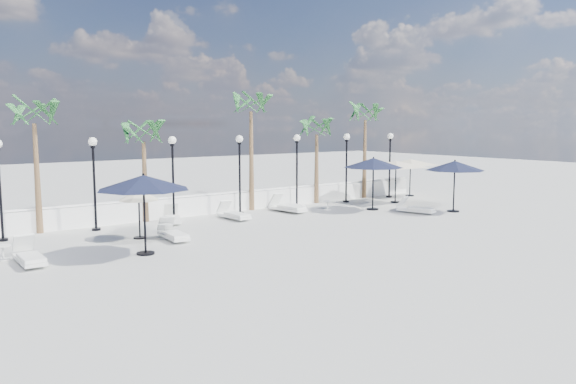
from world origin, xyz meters
TOP-DOWN VIEW (x-y plane):
  - ground at (0.00, 0.00)m, footprint 100.00×100.00m
  - balustrade at (0.00, 7.50)m, footprint 26.00×0.30m
  - lamppost_1 at (-7.00, 6.50)m, footprint 0.36×0.36m
  - lamppost_2 at (-3.50, 6.50)m, footprint 0.36×0.36m
  - lamppost_3 at (0.00, 6.50)m, footprint 0.36×0.36m
  - lamppost_4 at (3.50, 6.50)m, footprint 0.36×0.36m
  - lamppost_5 at (7.00, 6.50)m, footprint 0.36×0.36m
  - lamppost_6 at (10.50, 6.50)m, footprint 0.36×0.36m
  - palm_0 at (-9.00, 7.30)m, footprint 2.60×2.60m
  - palm_1 at (-4.50, 7.30)m, footprint 2.60×2.60m
  - palm_2 at (1.20, 7.30)m, footprint 2.60×2.60m
  - palm_3 at (5.50, 7.30)m, footprint 2.60×2.60m
  - palm_4 at (9.20, 7.30)m, footprint 2.60×2.60m
  - lounger_0 at (-10.52, 2.11)m, footprint 0.68×2.03m
  - lounger_1 at (-3.71, 6.22)m, footprint 1.27×2.02m
  - lounger_2 at (-1.03, 5.42)m, footprint 0.78×2.00m
  - lounger_3 at (-5.28, 2.83)m, footprint 0.78×1.98m
  - lounger_4 at (2.23, 5.63)m, footprint 1.00×2.21m
  - lounger_5 at (2.72, 6.22)m, footprint 1.16×1.96m
  - lounger_6 at (7.07, 1.54)m, footprint 1.12×1.97m
  - side_table_0 at (-11.07, 3.24)m, footprint 0.50×0.50m
  - side_table_1 at (-5.40, 3.29)m, footprint 0.57×0.57m
  - side_table_2 at (4.30, 4.97)m, footprint 0.47×0.47m
  - parasol_navy_left at (-7.06, 1.22)m, footprint 3.12×3.12m
  - parasol_navy_mid at (6.21, 3.64)m, footprint 3.04×3.04m
  - parasol_navy_right at (8.97, 0.73)m, footprint 2.92×2.92m
  - parasol_cream_sq_a at (9.15, 4.78)m, footprint 5.11×5.11m
  - parasol_cream_sq_b at (12.00, 6.20)m, footprint 4.83×4.83m
  - parasol_cream_small at (-6.18, 3.87)m, footprint 1.58×1.58m

SIDE VIEW (x-z plane):
  - ground at x=0.00m, z-range 0.00..0.00m
  - lounger_5 at x=2.72m, z-range -0.12..0.59m
  - lounger_6 at x=7.07m, z-range -0.12..0.59m
  - lounger_1 at x=-3.71m, z-range -0.12..0.60m
  - lounger_3 at x=-5.28m, z-range -0.12..0.61m
  - lounger_2 at x=-1.03m, z-range -0.12..0.61m
  - lounger_0 at x=-10.52m, z-range -0.12..0.63m
  - lounger_4 at x=2.23m, z-range -0.13..0.67m
  - side_table_2 at x=4.30m, z-range 0.05..0.51m
  - side_table_0 at x=-11.07m, z-range 0.05..0.53m
  - side_table_1 at x=-5.40m, z-range 0.06..0.61m
  - balustrade at x=0.00m, z-range -0.04..0.97m
  - parasol_cream_small at x=-6.18m, z-range 0.69..2.63m
  - parasol_cream_sq_b at x=12.00m, z-range 1.03..3.45m
  - parasol_navy_right at x=8.97m, z-range 0.99..3.61m
  - parasol_cream_sq_a at x=9.15m, z-range 1.07..3.57m
  - parasol_navy_mid at x=6.21m, z-range 1.03..3.75m
  - parasol_navy_left at x=-7.06m, z-range 1.05..3.81m
  - lamppost_1 at x=-7.00m, z-range 0.57..4.41m
  - lamppost_2 at x=-3.50m, z-range 0.57..4.41m
  - lamppost_3 at x=0.00m, z-range 0.57..4.41m
  - lamppost_4 at x=3.50m, z-range 0.57..4.41m
  - lamppost_5 at x=7.00m, z-range 0.57..4.41m
  - lamppost_6 at x=10.50m, z-range 0.57..4.41m
  - palm_1 at x=-4.50m, z-range 1.40..6.10m
  - palm_3 at x=5.50m, z-range 1.50..6.40m
  - palm_0 at x=-9.00m, z-range 1.78..7.28m
  - palm_4 at x=9.20m, z-range 1.88..7.58m
  - palm_2 at x=1.20m, z-range 2.07..8.17m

